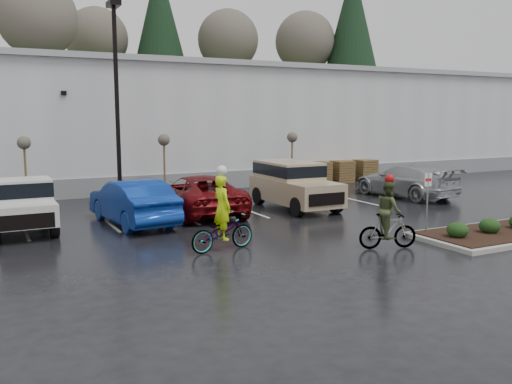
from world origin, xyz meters
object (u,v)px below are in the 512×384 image
lamppost (116,81)px  cyclist_hivis (222,225)px  sapling_west (24,147)px  fire_lane_sign (428,196)px  sapling_east (292,140)px  sapling_mid (164,143)px  pallet_stack_a (319,173)px  pallet_stack_c (365,170)px  car_blue (133,202)px  suv_tan (295,185)px  car_red (199,194)px  pickup_white (21,203)px  cyclist_olive (388,222)px  pallet_stack_b (342,171)px  car_far_silver (405,181)px

lamppost → cyclist_hivis: size_ratio=3.51×
sapling_west → fire_lane_sign: 17.46m
sapling_east → fire_lane_sign: bearing=-99.8°
sapling_mid → pallet_stack_a: size_ratio=2.37×
cyclist_hivis → pallet_stack_c: bearing=-59.7°
sapling_west → cyclist_hivis: (4.72, -11.50, -1.93)m
car_blue → suv_tan: (7.37, 0.27, 0.17)m
sapling_west → pallet_stack_a: sapling_west is taller
car_red → fire_lane_sign: bearing=129.5°
sapling_east → cyclist_hivis: size_ratio=1.22×
lamppost → sapling_west: (-4.00, 1.00, -2.96)m
sapling_mid → suv_tan: 7.43m
fire_lane_sign → pickup_white: 14.41m
sapling_mid → sapling_east: (7.50, 0.00, 0.00)m
pickup_white → suv_tan: bearing=-2.5°
sapling_west → cyclist_olive: (9.41, -13.62, -1.88)m
pallet_stack_b → fire_lane_sign: (-6.40, -13.80, 0.73)m
pallet_stack_b → pallet_stack_a: bearing=180.0°
lamppost → car_blue: size_ratio=1.77×
car_red → suv_tan: bearing=175.0°
fire_lane_sign → car_red: size_ratio=0.37×
cyclist_hivis → pickup_white: bearing=32.0°
sapling_east → suv_tan: (-3.34, -5.91, -1.70)m
car_blue → car_far_silver: 14.12m
pallet_stack_a → car_red: 11.93m
sapling_mid → car_far_silver: 12.38m
sapling_east → pickup_white: size_ratio=0.62×
suv_tan → car_far_silver: bearing=3.1°
car_blue → lamppost: bearing=-104.7°
car_blue → suv_tan: bearing=175.1°
lamppost → pallet_stack_a: 13.61m
sapling_east → pallet_stack_c: size_ratio=2.37×
lamppost → car_far_silver: bearing=-18.7°
sapling_west → pallet_stack_b: size_ratio=2.37×
sapling_mid → pallet_stack_a: (10.00, 1.00, -2.05)m
cyclist_hivis → car_blue: bearing=6.0°
pallet_stack_b → car_blue: bearing=-154.3°
car_red → car_far_silver: (11.06, -0.29, 0.01)m
pickup_white → pallet_stack_b: bearing=18.9°
pallet_stack_c → cyclist_olive: size_ratio=0.58×
sapling_mid → lamppost: bearing=-158.2°
pallet_stack_b → pickup_white: 19.83m
pallet_stack_c → suv_tan: size_ratio=0.26×
car_blue → suv_tan: size_ratio=1.02×
sapling_mid → cyclist_olive: 14.05m
pallet_stack_a → fire_lane_sign: fire_lane_sign is taller
sapling_mid → suv_tan: sapling_mid is taller
suv_tan → pallet_stack_a: bearing=49.8°
car_blue → cyclist_hivis: bearing=98.0°
sapling_mid → car_red: 5.59m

